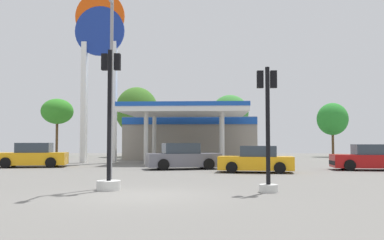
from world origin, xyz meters
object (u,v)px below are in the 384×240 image
tree_2 (230,113)px  tree_0 (57,112)px  tree_3 (332,119)px  station_pole_sign (99,54)px  corner_streetlamp (110,73)px  car_0 (256,160)px  tree_1 (137,111)px  traffic_signal_1 (109,145)px  car_2 (369,158)px  traffic_signal_0 (268,136)px  car_1 (32,156)px  car_3 (183,157)px

tree_2 → tree_0: bearing=-176.7°
tree_2 → tree_3: 10.95m
station_pole_sign → corner_streetlamp: bearing=-73.0°
corner_streetlamp → station_pole_sign: bearing=107.0°
car_0 → tree_1: 24.79m
corner_streetlamp → traffic_signal_1: bearing=-75.2°
tree_3 → car_2: bearing=-100.2°
traffic_signal_0 → corner_streetlamp: corner_streetlamp is taller
tree_1 → tree_3: bearing=2.5°
car_1 → car_3: size_ratio=0.99×
traffic_signal_0 → tree_3: (10.87, 31.45, 2.20)m
tree_1 → tree_2: size_ratio=1.12×
traffic_signal_1 → corner_streetlamp: (-0.13, 0.48, 2.55)m
car_1 → tree_0: size_ratio=0.73×
car_3 → tree_0: (-15.12, 19.41, 4.16)m
station_pole_sign → tree_2: 17.72m
tree_3 → car_3: bearing=-125.2°
car_3 → traffic_signal_1: (-1.68, -10.71, 0.83)m
tree_2 → station_pole_sign: bearing=-127.4°
car_1 → tree_1: bearing=80.0°
car_1 → corner_streetlamp: (7.91, -11.55, 3.37)m
car_0 → traffic_signal_1: size_ratio=0.85×
traffic_signal_1 → tree_0: (-13.44, 30.11, 3.33)m
car_0 → car_3: car_3 is taller
station_pole_sign → car_1: (-2.75, -5.37, -7.71)m
traffic_signal_1 → tree_3: 35.23m
car_1 → traffic_signal_0: 18.16m
tree_1 → tree_2: tree_1 is taller
car_2 → tree_1: (-17.21, 19.89, 4.28)m
car_2 → traffic_signal_1: bearing=-140.0°
car_1 → car_2: car_1 is taller
station_pole_sign → car_1: size_ratio=2.89×
tree_3 → corner_streetlamp: corner_streetlamp is taller
tree_0 → car_1: bearing=-73.4°
station_pole_sign → car_0: station_pole_sign is taller
tree_2 → traffic_signal_0: bearing=-89.9°
car_2 → tree_3: bearing=79.8°
car_3 → corner_streetlamp: bearing=-100.0°
tree_2 → tree_3: size_ratio=1.16×
corner_streetlamp → car_2: bearing=38.4°
car_1 → car_3: (9.72, -1.32, -0.00)m
car_1 → tree_0: bearing=106.6°
car_2 → traffic_signal_1: (-12.41, -10.41, 0.86)m
car_0 → tree_0: tree_0 is taller
traffic_signal_1 → tree_3: (16.17, 31.21, 2.48)m
tree_0 → tree_3: bearing=2.1°
car_1 → tree_3: tree_3 is taller
car_0 → car_1: (-13.80, 3.73, 0.06)m
station_pole_sign → corner_streetlamp: (5.16, -16.92, -4.34)m
car_1 → tree_0: 19.33m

